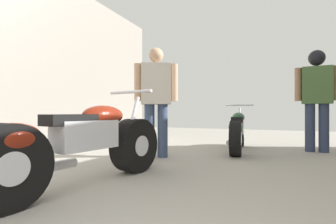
% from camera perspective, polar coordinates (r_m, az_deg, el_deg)
% --- Properties ---
extents(ground_plane, '(15.65, 15.65, 0.00)m').
position_cam_1_polar(ground_plane, '(3.12, 11.98, -13.03)').
color(ground_plane, '#9E998E').
extents(garage_partition_left, '(0.08, 7.17, 3.18)m').
position_cam_1_polar(garage_partition_left, '(4.87, -27.89, 10.46)').
color(garage_partition_left, gray).
rests_on(garage_partition_left, ground_plane).
extents(motorcycle_maroon_cruiser, '(0.66, 2.04, 0.95)m').
position_cam_1_polar(motorcycle_maroon_cruiser, '(2.50, -18.73, -7.09)').
color(motorcycle_maroon_cruiser, black).
rests_on(motorcycle_maroon_cruiser, ground_plane).
extents(motorcycle_black_naked, '(0.55, 1.86, 0.86)m').
position_cam_1_polar(motorcycle_black_naked, '(4.77, 15.43, -4.11)').
color(motorcycle_black_naked, black).
rests_on(motorcycle_black_naked, ground_plane).
extents(mechanic_in_blue, '(0.66, 0.43, 1.71)m').
position_cam_1_polar(mechanic_in_blue, '(3.96, -2.71, 3.78)').
color(mechanic_in_blue, '#384766').
rests_on(mechanic_in_blue, ground_plane).
extents(mechanic_with_helmet, '(0.71, 0.28, 1.80)m').
position_cam_1_polar(mechanic_with_helmet, '(5.20, 30.53, 4.12)').
color(mechanic_with_helmet, '#2D3851').
rests_on(mechanic_with_helmet, ground_plane).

